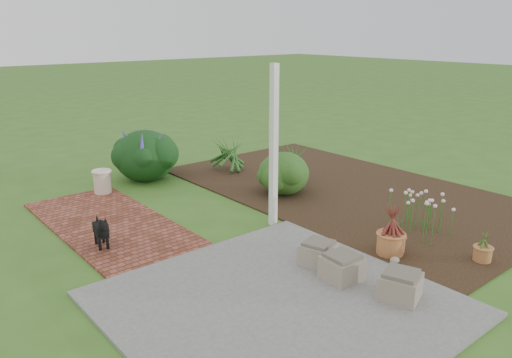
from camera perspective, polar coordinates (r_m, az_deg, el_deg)
ground at (r=7.69m, az=0.76°, el=-5.94°), size 80.00×80.00×0.00m
concrete_patio at (r=5.77m, az=2.63°, el=-14.02°), size 3.50×3.50×0.04m
brick_path at (r=8.26m, az=-16.40°, el=-4.87°), size 1.60×3.50×0.04m
garden_bed at (r=9.70m, az=10.14°, el=-1.23°), size 4.00×7.00×0.03m
veranda_post at (r=7.57m, az=2.04°, el=3.62°), size 0.10×0.10×2.50m
stone_trough_near at (r=5.99m, az=16.14°, el=-11.72°), size 0.54×0.54×0.28m
stone_trough_mid at (r=6.25m, az=9.78°, el=-10.01°), size 0.45×0.45×0.28m
stone_trough_far at (r=6.58m, az=7.12°, el=-8.51°), size 0.50×0.50×0.27m
black_dog at (r=7.26m, az=-17.27°, el=-5.56°), size 0.22×0.52×0.45m
cream_ceramic_urn at (r=9.68m, az=-17.15°, el=-0.30°), size 0.37×0.37×0.42m
evergreen_shrub at (r=9.23m, az=3.19°, el=0.78°), size 1.17×1.17×0.80m
agapanthus_clump_back at (r=10.08m, az=3.96°, el=2.31°), size 0.98×0.98×0.85m
agapanthus_clump_front at (r=10.71m, az=-3.20°, el=3.18°), size 1.08×1.08×0.85m
pink_flower_patch at (r=7.93m, az=18.71°, el=-3.44°), size 1.17×1.17×0.64m
terracotta_pot_bronze at (r=7.07m, az=15.11°, el=-7.11°), size 0.47×0.47×0.30m
terracotta_pot_small_left at (r=7.19m, az=15.65°, el=-7.08°), size 0.31×0.31×0.22m
terracotta_pot_small_right at (r=7.30m, az=24.48°, el=-7.76°), size 0.30×0.30×0.20m
purple_flowering_bush at (r=10.39m, az=-12.55°, el=2.76°), size 1.26×1.26×1.05m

